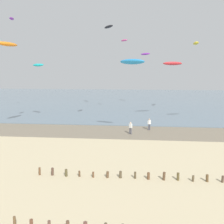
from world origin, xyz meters
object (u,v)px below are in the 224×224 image
object	(u,v)px
person_mid_beach	(130,128)
kite_aloft_3	(38,65)
kite_aloft_4	(145,54)
kite_aloft_9	(173,63)
kite_aloft_11	(124,40)
kite_aloft_0	(12,19)
kite_aloft_2	(132,62)
person_nearest_camera	(149,124)
kite_aloft_12	(196,43)
kite_aloft_6	(109,27)
kite_aloft_7	(7,44)

from	to	relation	value
person_mid_beach	kite_aloft_3	bearing A→B (deg)	156.23
kite_aloft_4	kite_aloft_9	xyz separation A→B (m)	(3.82, -15.78, -2.66)
kite_aloft_3	kite_aloft_11	world-z (taller)	kite_aloft_11
kite_aloft_0	kite_aloft_4	size ratio (longest dim) A/B	0.58
kite_aloft_2	person_mid_beach	bearing A→B (deg)	112.13
person_nearest_camera	person_mid_beach	size ratio (longest dim) A/B	1.00
kite_aloft_2	kite_aloft_12	size ratio (longest dim) A/B	1.03
kite_aloft_4	kite_aloft_6	world-z (taller)	kite_aloft_6
kite_aloft_2	kite_aloft_12	world-z (taller)	kite_aloft_12
person_mid_beach	kite_aloft_0	bearing A→B (deg)	151.40
kite_aloft_9	person_nearest_camera	bearing A→B (deg)	-141.30
kite_aloft_0	kite_aloft_6	bearing A→B (deg)	98.54
kite_aloft_3	kite_aloft_9	bearing A→B (deg)	42.29
kite_aloft_3	kite_aloft_4	distance (m)	26.35
kite_aloft_4	kite_aloft_2	bearing A→B (deg)	136.06
kite_aloft_11	person_mid_beach	bearing A→B (deg)	154.16
kite_aloft_4	kite_aloft_7	distance (m)	32.74
kite_aloft_2	kite_aloft_6	xyz separation A→B (m)	(-4.94, 19.42, 7.63)
person_nearest_camera	kite_aloft_0	size ratio (longest dim) A/B	0.94
person_mid_beach	kite_aloft_12	world-z (taller)	kite_aloft_12
person_nearest_camera	kite_aloft_12	bearing A→B (deg)	54.51
kite_aloft_0	kite_aloft_4	xyz separation A→B (m)	(25.29, 13.21, -5.58)
person_mid_beach	kite_aloft_2	bearing A→B (deg)	-86.77
kite_aloft_4	person_nearest_camera	bearing A→B (deg)	141.43
kite_aloft_11	kite_aloft_2	bearing A→B (deg)	153.87
kite_aloft_2	kite_aloft_9	world-z (taller)	kite_aloft_9
kite_aloft_7	person_mid_beach	bearing A→B (deg)	111.45
kite_aloft_0	kite_aloft_3	bearing A→B (deg)	42.91
kite_aloft_2	kite_aloft_3	world-z (taller)	kite_aloft_2
person_mid_beach	kite_aloft_3	xyz separation A→B (m)	(-15.46, 6.81, 8.64)
kite_aloft_4	kite_aloft_12	bearing A→B (deg)	-175.50
kite_aloft_4	kite_aloft_12	xyz separation A→B (m)	(8.94, -9.84, 1.24)
person_mid_beach	kite_aloft_0	distance (m)	30.59
kite_aloft_0	kite_aloft_2	xyz separation A→B (m)	(22.34, -13.93, -8.35)
kite_aloft_0	kite_aloft_7	xyz separation A→B (m)	(6.04, -13.27, -6.01)
kite_aloft_9	kite_aloft_3	bearing A→B (deg)	166.19
kite_aloft_4	kite_aloft_12	distance (m)	13.35
person_mid_beach	kite_aloft_6	distance (m)	24.58
kite_aloft_7	kite_aloft_11	distance (m)	21.89
person_mid_beach	kite_aloft_11	xyz separation A→B (m)	(-1.57, 14.97, 13.43)
kite_aloft_2	kite_aloft_11	bearing A→B (deg)	114.60
person_mid_beach	kite_aloft_0	xyz separation A→B (m)	(-22.24, 12.12, 17.15)
person_mid_beach	kite_aloft_4	size ratio (longest dim) A/B	0.55
kite_aloft_11	kite_aloft_3	bearing A→B (deg)	88.61
kite_aloft_9	person_mid_beach	bearing A→B (deg)	-146.55
kite_aloft_0	kite_aloft_11	distance (m)	21.19
kite_aloft_12	person_mid_beach	bearing A→B (deg)	-24.09
kite_aloft_2	kite_aloft_3	bearing A→B (deg)	169.94
person_nearest_camera	kite_aloft_0	world-z (taller)	kite_aloft_0
person_mid_beach	kite_aloft_4	world-z (taller)	kite_aloft_4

